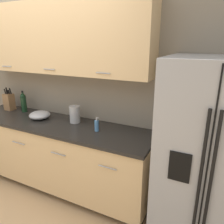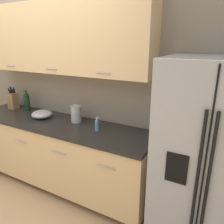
% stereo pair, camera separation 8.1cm
% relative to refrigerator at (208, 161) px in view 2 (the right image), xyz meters
% --- Properties ---
extents(wall_back, '(10.00, 0.39, 2.60)m').
position_rel_refrigerator_xyz_m(wall_back, '(-1.92, 0.36, 0.61)').
color(wall_back, gray).
rests_on(wall_back, ground_plane).
extents(counter_unit, '(2.55, 0.64, 0.90)m').
position_rel_refrigerator_xyz_m(counter_unit, '(-1.78, 0.07, -0.42)').
color(counter_unit, black).
rests_on(counter_unit, ground_plane).
extents(refrigerator, '(0.83, 0.79, 1.75)m').
position_rel_refrigerator_xyz_m(refrigerator, '(0.00, 0.00, 0.00)').
color(refrigerator, '#9E9EA0').
rests_on(refrigerator, ground_plane).
extents(knife_block, '(0.13, 0.11, 0.33)m').
position_rel_refrigerator_xyz_m(knife_block, '(-2.72, 0.20, 0.15)').
color(knife_block, olive).
rests_on(knife_block, counter_unit).
extents(wine_bottle, '(0.08, 0.08, 0.30)m').
position_rel_refrigerator_xyz_m(wine_bottle, '(-2.46, 0.23, 0.16)').
color(wine_bottle, black).
rests_on(wine_bottle, counter_unit).
extents(soap_dispenser, '(0.05, 0.05, 0.16)m').
position_rel_refrigerator_xyz_m(soap_dispenser, '(-1.17, 0.07, 0.09)').
color(soap_dispenser, '#4C7FB2').
rests_on(soap_dispenser, counter_unit).
extents(steel_canister, '(0.13, 0.13, 0.22)m').
position_rel_refrigerator_xyz_m(steel_canister, '(-1.55, 0.19, 0.13)').
color(steel_canister, '#A3A3A5').
rests_on(steel_canister, counter_unit).
extents(mixing_bowl, '(0.27, 0.27, 0.10)m').
position_rel_refrigerator_xyz_m(mixing_bowl, '(-2.04, 0.10, 0.07)').
color(mixing_bowl, '#A3A3A5').
rests_on(mixing_bowl, counter_unit).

